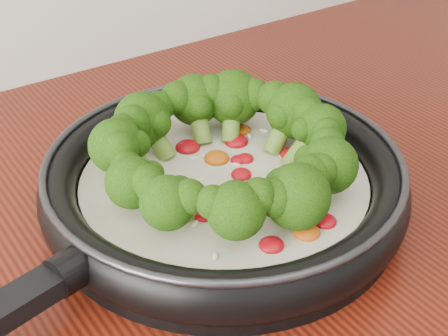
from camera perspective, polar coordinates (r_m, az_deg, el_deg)
skillet at (r=0.66m, az=-0.09°, el=-0.66°), size 0.60×0.44×0.11m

